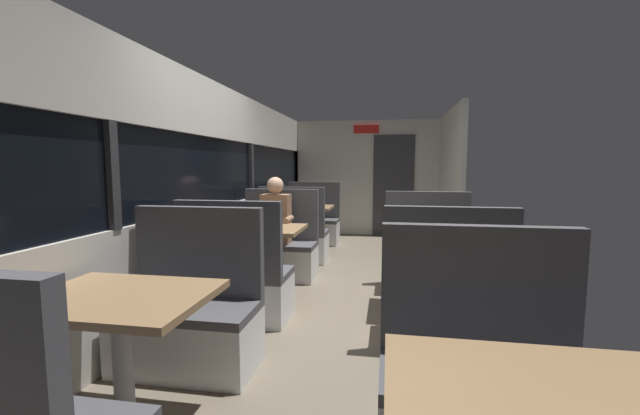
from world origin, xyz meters
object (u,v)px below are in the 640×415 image
at_px(dining_table_near_window, 120,313).
at_px(bench_far_window_facing_end, 294,239).
at_px(bench_mid_window_facing_end, 236,284).
at_px(bench_mid_window_facing_entry, 278,251).
at_px(seated_passenger, 277,236).
at_px(bench_near_window_facing_entry, 190,320).
at_px(bench_front_aisle_facing_entry, 482,394).
at_px(dining_table_rear_aisle, 435,246).
at_px(dining_table_mid_window, 260,236).
at_px(dining_table_far_window, 304,212).
at_px(bench_rear_aisle_facing_end, 445,303).
at_px(bench_rear_aisle_facing_entry, 427,261).
at_px(bench_far_window_facing_entry, 312,225).

relative_size(dining_table_near_window, bench_far_window_facing_end, 0.82).
relative_size(bench_mid_window_facing_end, bench_mid_window_facing_entry, 1.00).
height_order(bench_far_window_facing_end, seated_passenger, seated_passenger).
height_order(bench_near_window_facing_entry, bench_front_aisle_facing_entry, same).
bearing_deg(bench_near_window_facing_entry, bench_mid_window_facing_end, 90.00).
bearing_deg(dining_table_rear_aisle, bench_mid_window_facing_end, -164.41).
height_order(bench_near_window_facing_entry, bench_mid_window_facing_end, same).
xyz_separation_m(bench_near_window_facing_entry, dining_table_mid_window, (0.00, 1.55, 0.31)).
xyz_separation_m(bench_mid_window_facing_end, dining_table_far_window, (0.00, 2.95, 0.31)).
bearing_deg(bench_near_window_facing_entry, bench_rear_aisle_facing_end, 19.99).
bearing_deg(bench_near_window_facing_entry, seated_passenger, 90.00).
height_order(bench_mid_window_facing_entry, dining_table_far_window, bench_mid_window_facing_entry).
bearing_deg(dining_table_near_window, bench_front_aisle_facing_entry, 3.18).
bearing_deg(bench_near_window_facing_entry, bench_rear_aisle_facing_entry, 48.87).
bearing_deg(bench_rear_aisle_facing_end, bench_mid_window_facing_entry, 138.23).
xyz_separation_m(dining_table_far_window, dining_table_rear_aisle, (1.79, -2.45, 0.00)).
height_order(bench_mid_window_facing_end, dining_table_far_window, bench_mid_window_facing_end).
height_order(dining_table_rear_aisle, seated_passenger, seated_passenger).
xyz_separation_m(bench_near_window_facing_entry, bench_rear_aisle_facing_entry, (1.79, 2.05, 0.00)).
bearing_deg(dining_table_near_window, dining_table_rear_aisle, 48.87).
xyz_separation_m(dining_table_near_window, bench_rear_aisle_facing_end, (1.79, 1.35, -0.31)).
bearing_deg(bench_rear_aisle_facing_end, dining_table_mid_window, 153.32).
bearing_deg(dining_table_far_window, seated_passenger, -90.00).
bearing_deg(bench_mid_window_facing_entry, bench_far_window_facing_entry, 90.00).
relative_size(bench_far_window_facing_end, bench_rear_aisle_facing_end, 1.00).
distance_m(dining_table_near_window, bench_mid_window_facing_entry, 2.97).
bearing_deg(dining_table_mid_window, bench_front_aisle_facing_entry, -50.23).
height_order(bench_front_aisle_facing_entry, bench_rear_aisle_facing_entry, same).
bearing_deg(bench_mid_window_facing_entry, seated_passenger, -90.00).
bearing_deg(bench_far_window_facing_entry, bench_mid_window_facing_entry, -90.00).
distance_m(dining_table_near_window, bench_rear_aisle_facing_end, 2.26).
bearing_deg(dining_table_near_window, bench_rear_aisle_facing_end, 37.04).
bearing_deg(dining_table_far_window, dining_table_mid_window, -90.00).
height_order(bench_mid_window_facing_end, bench_rear_aisle_facing_entry, same).
xyz_separation_m(dining_table_rear_aisle, seated_passenger, (-1.79, 0.83, -0.10)).
xyz_separation_m(dining_table_near_window, bench_far_window_facing_end, (0.00, 3.80, -0.31)).
distance_m(bench_far_window_facing_end, seated_passenger, 0.95).
distance_m(dining_table_far_window, bench_rear_aisle_facing_end, 3.64).
distance_m(dining_table_rear_aisle, seated_passenger, 1.97).
xyz_separation_m(bench_mid_window_facing_end, bench_front_aisle_facing_entry, (1.79, -1.45, 0.00)).
height_order(dining_table_mid_window, bench_far_window_facing_end, bench_far_window_facing_end).
xyz_separation_m(bench_mid_window_facing_entry, bench_rear_aisle_facing_entry, (1.79, -0.20, 0.00)).
height_order(bench_rear_aisle_facing_end, seated_passenger, seated_passenger).
bearing_deg(dining_table_near_window, dining_table_mid_window, 90.00).
bearing_deg(bench_mid_window_facing_end, bench_front_aisle_facing_entry, -39.03).
distance_m(bench_far_window_facing_entry, bench_front_aisle_facing_entry, 5.41).
xyz_separation_m(bench_rear_aisle_facing_end, seated_passenger, (-1.79, 1.53, 0.21)).
bearing_deg(bench_far_window_facing_entry, bench_far_window_facing_end, -90.00).
height_order(dining_table_near_window, seated_passenger, seated_passenger).
bearing_deg(dining_table_far_window, dining_table_rear_aisle, -53.85).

